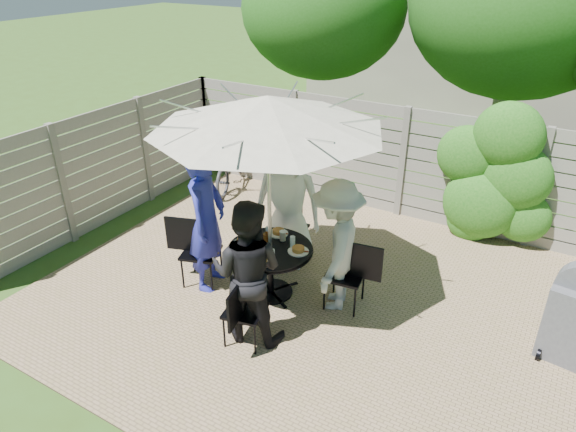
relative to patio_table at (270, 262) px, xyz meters
The scene contains 22 objects.
backyard_envelope 10.51m from the patio_table, 85.88° to the left, with size 60.00×60.00×5.00m.
patio_table is the anchor object (origin of this frame).
umbrella 1.92m from the patio_table, 45.00° to the right, with size 3.27×3.27×2.59m.
chair_back 0.99m from the patio_table, 104.77° to the left, with size 0.49×0.68×0.91m.
person_back 0.95m from the patio_table, 104.89° to the left, with size 0.93×0.60×1.90m, color white.
chair_left 0.99m from the patio_table, 165.04° to the right, with size 0.73×0.58×0.95m.
person_left 0.95m from the patio_table, 165.11° to the right, with size 0.69×0.45×1.88m, color #262AA6.
chair_front 0.99m from the patio_table, 75.16° to the right, with size 0.50×0.67×0.88m.
person_front 0.91m from the patio_table, 75.11° to the right, with size 0.84×0.65×1.72m, color black.
chair_right 0.99m from the patio_table, 14.78° to the left, with size 0.69×0.50×0.93m.
person_right 0.90m from the patio_table, 14.89° to the left, with size 1.09×0.63×1.68m, color #ABADA8.
plate_back 0.43m from the patio_table, 104.89° to the left, with size 0.26×0.26×0.06m.
plate_left 0.43m from the patio_table, 165.11° to the right, with size 0.26×0.26×0.06m.
plate_front 0.43m from the patio_table, 75.11° to the right, with size 0.26×0.26×0.06m.
plate_right 0.43m from the patio_table, 14.89° to the left, with size 0.26×0.26×0.06m.
glass_back 0.40m from the patio_table, 126.89° to the left, with size 0.07×0.07×0.14m, color silver.
glass_left 0.40m from the patio_table, 143.11° to the right, with size 0.07×0.07×0.14m, color silver.
glass_front 0.40m from the patio_table, 53.11° to the right, with size 0.07×0.07×0.14m, color silver.
glass_right 0.40m from the patio_table, 36.89° to the left, with size 0.07×0.07×0.14m, color silver.
syrup_jug 0.30m from the patio_table, 155.09° to the left, with size 0.09×0.09×0.16m, color #59280C.
coffee_cup 0.36m from the patio_table, 80.45° to the left, with size 0.08×0.08×0.12m, color #C6B293.
bicycle 3.54m from the patio_table, 133.30° to the left, with size 0.60×1.72×0.90m, color #333338.
Camera 1 is at (2.29, -4.57, 3.98)m, focal length 32.00 mm.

